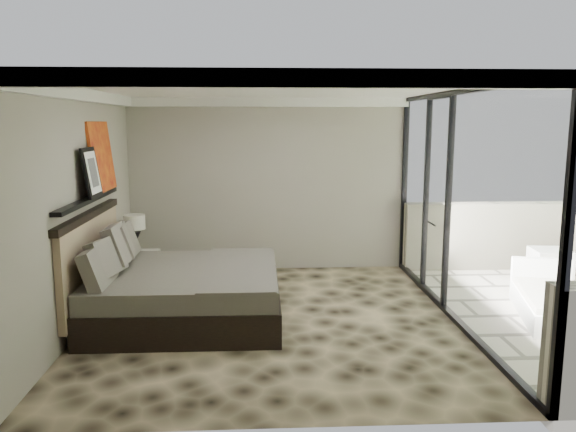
{
  "coord_description": "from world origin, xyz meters",
  "views": [
    {
      "loc": [
        -0.14,
        -6.63,
        2.41
      ],
      "look_at": [
        0.22,
        0.4,
        1.24
      ],
      "focal_mm": 35.0,
      "sensor_mm": 36.0,
      "label": 1
    }
  ],
  "objects_px": {
    "nightstand": "(139,269)",
    "ottoman": "(550,266)",
    "lounger": "(552,303)",
    "bed": "(178,289)",
    "table_lamp": "(135,229)"
  },
  "relations": [
    {
      "from": "bed",
      "to": "nightstand",
      "type": "bearing_deg",
      "value": 119.38
    },
    {
      "from": "nightstand",
      "to": "ottoman",
      "type": "distance_m",
      "value": 6.17
    },
    {
      "from": "ottoman",
      "to": "nightstand",
      "type": "bearing_deg",
      "value": 179.0
    },
    {
      "from": "lounger",
      "to": "bed",
      "type": "bearing_deg",
      "value": -168.12
    },
    {
      "from": "table_lamp",
      "to": "ottoman",
      "type": "distance_m",
      "value": 6.24
    },
    {
      "from": "table_lamp",
      "to": "nightstand",
      "type": "bearing_deg",
      "value": -12.85
    },
    {
      "from": "nightstand",
      "to": "table_lamp",
      "type": "relative_size",
      "value": 0.97
    },
    {
      "from": "table_lamp",
      "to": "lounger",
      "type": "xyz_separation_m",
      "value": [
        5.47,
        -1.6,
        -0.69
      ]
    },
    {
      "from": "nightstand",
      "to": "ottoman",
      "type": "relative_size",
      "value": 1.05
    },
    {
      "from": "nightstand",
      "to": "lounger",
      "type": "xyz_separation_m",
      "value": [
        5.44,
        -1.59,
        -0.09
      ]
    },
    {
      "from": "table_lamp",
      "to": "bed",
      "type": "bearing_deg",
      "value": -59.58
    },
    {
      "from": "nightstand",
      "to": "ottoman",
      "type": "xyz_separation_m",
      "value": [
        6.17,
        -0.11,
        -0.01
      ]
    },
    {
      "from": "bed",
      "to": "lounger",
      "type": "distance_m",
      "value": 4.67
    },
    {
      "from": "nightstand",
      "to": "table_lamp",
      "type": "distance_m",
      "value": 0.61
    },
    {
      "from": "bed",
      "to": "lounger",
      "type": "height_order",
      "value": "bed"
    }
  ]
}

